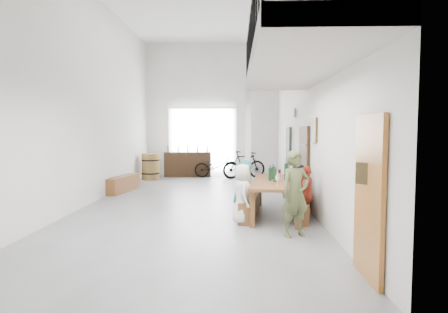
{
  "coord_description": "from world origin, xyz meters",
  "views": [
    {
      "loc": [
        1.02,
        -9.64,
        1.9
      ],
      "look_at": [
        0.72,
        -0.5,
        1.26
      ],
      "focal_mm": 30.0,
      "sensor_mm": 36.0,
      "label": 1
    }
  ],
  "objects_px": {
    "bench_inner": "(250,205)",
    "side_bench": "(123,184)",
    "host_standing": "(295,194)",
    "bicycle_near": "(216,166)",
    "serving_counter": "(188,164)",
    "tasting_table": "(276,184)",
    "oak_barrel": "(151,167)"
  },
  "relations": [
    {
      "from": "bicycle_near",
      "to": "serving_counter",
      "type": "bearing_deg",
      "value": 74.66
    },
    {
      "from": "bench_inner",
      "to": "oak_barrel",
      "type": "bearing_deg",
      "value": 128.65
    },
    {
      "from": "bench_inner",
      "to": "side_bench",
      "type": "relative_size",
      "value": 1.13
    },
    {
      "from": "serving_counter",
      "to": "tasting_table",
      "type": "bearing_deg",
      "value": -70.3
    },
    {
      "from": "bicycle_near",
      "to": "oak_barrel",
      "type": "bearing_deg",
      "value": 107.13
    },
    {
      "from": "side_bench",
      "to": "bicycle_near",
      "type": "distance_m",
      "value": 4.48
    },
    {
      "from": "oak_barrel",
      "to": "host_standing",
      "type": "height_order",
      "value": "host_standing"
    },
    {
      "from": "bench_inner",
      "to": "oak_barrel",
      "type": "relative_size",
      "value": 1.93
    },
    {
      "from": "bench_inner",
      "to": "oak_barrel",
      "type": "height_order",
      "value": "oak_barrel"
    },
    {
      "from": "bench_inner",
      "to": "bicycle_near",
      "type": "distance_m",
      "value": 6.74
    },
    {
      "from": "bench_inner",
      "to": "side_bench",
      "type": "distance_m",
      "value": 4.92
    },
    {
      "from": "serving_counter",
      "to": "oak_barrel",
      "type": "bearing_deg",
      "value": -143.21
    },
    {
      "from": "host_standing",
      "to": "tasting_table",
      "type": "bearing_deg",
      "value": 71.29
    },
    {
      "from": "bench_inner",
      "to": "serving_counter",
      "type": "relative_size",
      "value": 1.02
    },
    {
      "from": "oak_barrel",
      "to": "bicycle_near",
      "type": "distance_m",
      "value": 2.6
    },
    {
      "from": "oak_barrel",
      "to": "serving_counter",
      "type": "bearing_deg",
      "value": 39.29
    },
    {
      "from": "bench_inner",
      "to": "side_bench",
      "type": "xyz_separation_m",
      "value": [
        -3.83,
        3.1,
        0.02
      ]
    },
    {
      "from": "oak_barrel",
      "to": "host_standing",
      "type": "xyz_separation_m",
      "value": [
        4.36,
        -7.59,
        0.26
      ]
    },
    {
      "from": "side_bench",
      "to": "host_standing",
      "type": "height_order",
      "value": "host_standing"
    },
    {
      "from": "host_standing",
      "to": "bicycle_near",
      "type": "xyz_separation_m",
      "value": [
        -1.86,
        8.29,
        -0.3
      ]
    },
    {
      "from": "side_bench",
      "to": "serving_counter",
      "type": "height_order",
      "value": "serving_counter"
    },
    {
      "from": "side_bench",
      "to": "bicycle_near",
      "type": "relative_size",
      "value": 0.97
    },
    {
      "from": "bench_inner",
      "to": "serving_counter",
      "type": "xyz_separation_m",
      "value": [
        -2.31,
        7.01,
        0.28
      ]
    },
    {
      "from": "bicycle_near",
      "to": "bench_inner",
      "type": "bearing_deg",
      "value": -169.13
    },
    {
      "from": "side_bench",
      "to": "host_standing",
      "type": "xyz_separation_m",
      "value": [
        4.58,
        -4.74,
        0.52
      ]
    },
    {
      "from": "oak_barrel",
      "to": "bicycle_near",
      "type": "relative_size",
      "value": 0.57
    },
    {
      "from": "side_bench",
      "to": "serving_counter",
      "type": "relative_size",
      "value": 0.91
    },
    {
      "from": "bench_inner",
      "to": "oak_barrel",
      "type": "xyz_separation_m",
      "value": [
        -3.61,
        5.94,
        0.28
      ]
    },
    {
      "from": "tasting_table",
      "to": "bench_inner",
      "type": "xyz_separation_m",
      "value": [
        -0.57,
        0.06,
        -0.48
      ]
    },
    {
      "from": "side_bench",
      "to": "oak_barrel",
      "type": "height_order",
      "value": "oak_barrel"
    },
    {
      "from": "tasting_table",
      "to": "side_bench",
      "type": "xyz_separation_m",
      "value": [
        -4.4,
        3.16,
        -0.46
      ]
    },
    {
      "from": "side_bench",
      "to": "oak_barrel",
      "type": "relative_size",
      "value": 1.71
    }
  ]
}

